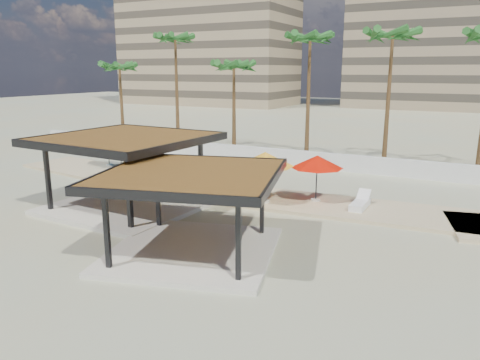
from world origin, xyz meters
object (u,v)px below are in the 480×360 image
Objects in this scene: pavilion_central at (192,205)px; pavilion_west at (127,165)px; lounger_a at (231,186)px; umbrella_a at (108,138)px; lounger_b at (360,204)px; umbrella_c at (317,162)px.

pavilion_central is 1.02× the size of pavilion_west.
pavilion_west is 6.29m from lounger_a.
lounger_a is (10.90, -1.78, -1.80)m from umbrella_a.
umbrella_a is (-7.80, 6.93, -0.03)m from pavilion_west.
lounger_b is at bearing -6.32° from umbrella_a.
umbrella_c is at bearing -113.75° from lounger_a.
umbrella_c is at bearing -6.68° from umbrella_a.
umbrella_c is at bearing 86.28° from lounger_b.
lounger_b is (4.33, 8.45, -1.56)m from pavilion_central.
umbrella_c is (8.21, 5.06, 0.04)m from pavilion_west.
pavilion_central is 2.20× the size of umbrella_c.
umbrella_a is 1.48× the size of lounger_b.
pavilion_west is at bearing 126.18° from lounger_a.
pavilion_west reaches higher than lounger_a.
lounger_a is 1.15× the size of lounger_b.
umbrella_a is 1.28× the size of lounger_a.
pavilion_central is 9.37m from lounger_a.
pavilion_central reaches higher than lounger_b.
pavilion_west is 9.65m from umbrella_c.
umbrella_a is at bearing 127.61° from pavilion_central.
lounger_b is at bearing -3.85° from umbrella_c.
pavilion_west is at bearing 134.72° from pavilion_central.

